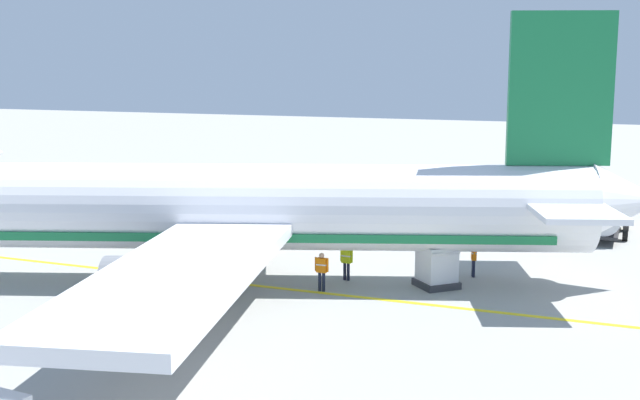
% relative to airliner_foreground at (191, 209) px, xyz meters
% --- Properties ---
extents(airliner_foreground, '(33.84, 40.38, 11.90)m').
position_rel_airliner_foreground_xyz_m(airliner_foreground, '(0.00, 0.00, 0.00)').
color(airliner_foreground, white).
rests_on(airliner_foreground, ground).
extents(service_truck_fuel, '(6.49, 2.48, 2.40)m').
position_rel_airliner_foreground_xyz_m(service_truck_fuel, '(17.65, -16.73, -1.99)').
color(service_truck_fuel, yellow).
rests_on(service_truck_fuel, ground).
extents(cargo_container_near, '(2.27, 2.27, 1.98)m').
position_rel_airliner_foreground_xyz_m(cargo_container_near, '(3.35, -10.34, -2.45)').
color(cargo_container_near, '#333338').
rests_on(cargo_container_near, ground).
extents(crew_loader_left, '(0.29, 0.63, 1.64)m').
position_rel_airliner_foreground_xyz_m(crew_loader_left, '(2.98, -6.25, -2.43)').
color(crew_loader_left, '#191E33').
rests_on(crew_loader_left, ground).
extents(crew_loader_right, '(0.24, 0.63, 1.70)m').
position_rel_airliner_foreground_xyz_m(crew_loader_right, '(0.87, -5.87, -2.39)').
color(crew_loader_right, '#191E33').
rests_on(crew_loader_right, ground).
extents(crew_supervisor, '(0.61, 0.35, 1.64)m').
position_rel_airliner_foreground_xyz_m(crew_supervisor, '(5.71, -11.49, -2.43)').
color(crew_supervisor, '#191E33').
rests_on(crew_supervisor, ground).
extents(apron_guide_line, '(0.30, 60.00, 0.01)m').
position_rel_airliner_foreground_xyz_m(apron_guide_line, '(0.61, -4.46, -3.39)').
color(apron_guide_line, yellow).
rests_on(apron_guide_line, ground).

